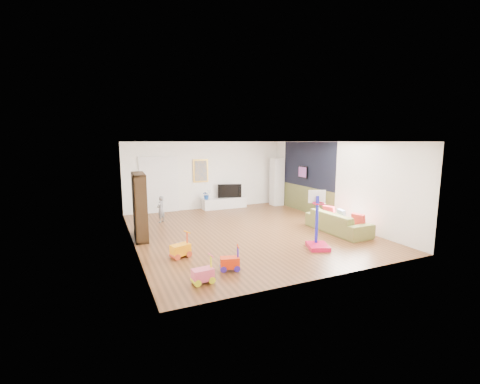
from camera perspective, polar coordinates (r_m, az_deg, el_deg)
name	(u,v)px	position (r m, az deg, el deg)	size (l,w,h in m)	color
floor	(245,231)	(9.87, 0.95, -6.94)	(6.50, 7.50, 0.00)	brown
ceiling	(246,142)	(9.49, 0.99, 8.94)	(6.50, 7.50, 0.00)	white
wall_back	(206,175)	(13.06, -5.99, 2.95)	(6.50, 0.00, 2.70)	white
wall_front	(327,212)	(6.44, 15.22, -3.48)	(6.50, 0.00, 2.70)	white
wall_left	(132,194)	(8.74, -18.73, -0.42)	(0.00, 7.50, 2.70)	silver
wall_right	(332,182)	(11.34, 16.05, 1.75)	(0.00, 7.50, 2.70)	silver
navy_accent	(308,165)	(12.38, 11.93, 4.81)	(0.01, 3.20, 1.70)	black
olive_wainscot	(306,200)	(12.55, 11.73, -1.35)	(0.01, 3.20, 1.00)	brown
doorway	(159,185)	(12.60, -14.15, 1.14)	(1.45, 0.06, 2.10)	white
painting_back	(201,171)	(12.93, -7.01, 3.76)	(0.62, 0.06, 0.92)	gold
artwork_right	(303,172)	(12.53, 11.11, 3.50)	(0.04, 0.56, 0.46)	#7F3F8C
media_console	(224,203)	(13.17, -2.80, -1.96)	(1.82, 0.45, 0.42)	silver
tall_cabinet	(277,182)	(13.80, 6.56, 1.80)	(0.47, 0.47, 2.00)	silver
bookshelf	(140,206)	(9.38, -17.41, -2.41)	(0.33, 1.26, 1.84)	#312110
sofa	(338,222)	(10.13, 16.98, -5.12)	(2.11, 0.82, 0.62)	olive
basketball_hoop	(319,220)	(8.35, 13.83, -4.89)	(0.51, 0.62, 1.48)	#BB0D36
ride_on_yellow	(180,245)	(7.74, -10.56, -9.29)	(0.45, 0.28, 0.59)	#FF9808
ride_on_orange	(230,258)	(6.91, -1.82, -11.69)	(0.40, 0.25, 0.53)	red
ride_on_pink	(203,270)	(6.36, -6.64, -13.58)	(0.41, 0.25, 0.54)	#F25275
child	(161,209)	(11.13, -13.89, -2.99)	(0.33, 0.22, 0.90)	slate
tv	(229,191)	(13.23, -1.89, 0.25)	(0.97, 0.13, 0.56)	black
vase_plant	(207,195)	(12.83, -5.97, -0.49)	(0.34, 0.29, 0.37)	#194397
pillow_left	(358,220)	(9.78, 20.31, -4.72)	(0.10, 0.38, 0.38)	red
pillow_center	(342,215)	(10.23, 17.70, -4.00)	(0.10, 0.37, 0.37)	white
pillow_right	(329,212)	(10.65, 15.54, -3.40)	(0.10, 0.38, 0.38)	red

